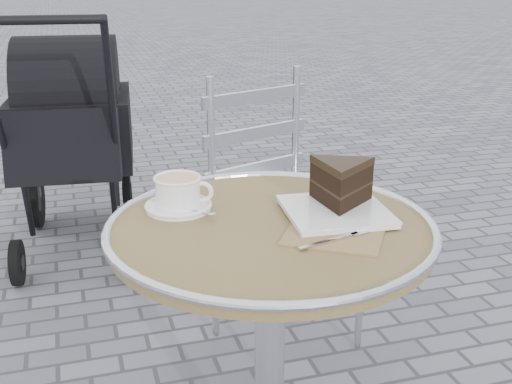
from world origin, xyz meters
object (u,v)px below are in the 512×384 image
object	(u,v)px
cake_plate_set	(340,189)
bistro_chair	(270,180)
baby_stroller	(72,142)
cappuccino_set	(179,195)
cafe_table	(270,292)

from	to	relation	value
cake_plate_set	bistro_chair	distance (m)	0.73
cake_plate_set	bistro_chair	bearing A→B (deg)	90.12
bistro_chair	baby_stroller	bearing A→B (deg)	102.00
cappuccino_set	cake_plate_set	distance (m)	0.37
cafe_table	cake_plate_set	bearing A→B (deg)	8.71
cafe_table	cake_plate_set	size ratio (longest dim) A/B	2.15
cafe_table	bistro_chair	bearing A→B (deg)	72.21
cake_plate_set	baby_stroller	distance (m)	1.81
cafe_table	cappuccino_set	distance (m)	0.30
cafe_table	cappuccino_set	xyz separation A→B (m)	(-0.17, 0.15, 0.20)
cappuccino_set	baby_stroller	world-z (taller)	baby_stroller
bistro_chair	baby_stroller	size ratio (longest dim) A/B	0.84
cappuccino_set	bistro_chair	xyz separation A→B (m)	(0.41, 0.58, -0.19)
cappuccino_set	bistro_chair	size ratio (longest dim) A/B	0.18
cafe_table	cappuccino_set	world-z (taller)	cappuccino_set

